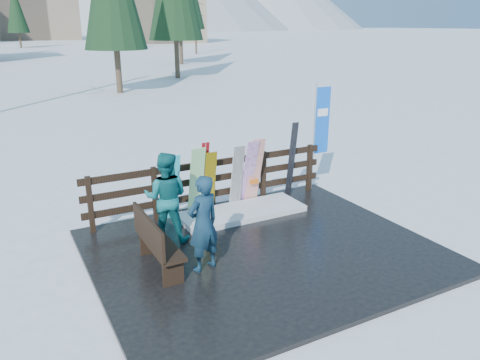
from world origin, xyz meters
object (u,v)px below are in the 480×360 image
rental_flag (320,125)px  person_back (166,197)px  snowboard_3 (249,173)px  snowboard_0 (172,188)px  snowboard_4 (237,177)px  snowboard_2 (210,183)px  snowboard_1 (196,182)px  person_front (203,224)px  snowboard_5 (255,172)px  bench (155,241)px

rental_flag → person_back: size_ratio=1.51×
snowboard_3 → person_back: person_back is taller
person_back → rental_flag: bearing=-135.7°
snowboard_0 → snowboard_4: 1.50m
person_back → snowboard_2: bearing=-116.9°
snowboard_3 → rental_flag: bearing=7.3°
snowboard_1 → person_front: person_front is taller
snowboard_0 → snowboard_3: size_ratio=0.94×
snowboard_5 → person_back: (-2.34, -0.80, 0.08)m
person_front → person_back: size_ratio=0.96×
bench → snowboard_5: snowboard_5 is taller
snowboard_5 → person_back: bearing=-161.1°
snowboard_5 → person_front: size_ratio=0.98×
bench → snowboard_5: (2.90, 1.78, 0.27)m
snowboard_2 → snowboard_4: bearing=0.0°
snowboard_2 → snowboard_3: snowboard_3 is taller
snowboard_2 → snowboard_0: bearing=-180.0°
bench → person_back: 1.18m
snowboard_4 → rental_flag: (2.40, 0.27, 0.88)m
snowboard_2 → person_back: (-1.24, -0.80, 0.16)m
rental_flag → person_front: 4.86m
snowboard_0 → snowboard_4: bearing=0.0°
bench → snowboard_4: size_ratio=1.02×
bench → snowboard_4: 3.04m
snowboard_5 → snowboard_4: bearing=180.0°
bench → snowboard_3: size_ratio=0.94×
bench → snowboard_4: snowboard_4 is taller
snowboard_1 → snowboard_4: 0.96m
snowboard_2 → rental_flag: bearing=5.0°
snowboard_3 → person_back: size_ratio=0.93×
snowboard_1 → rental_flag: bearing=4.6°
bench → snowboard_0: size_ratio=1.00×
snowboard_0 → snowboard_2: size_ratio=1.05×
snowboard_3 → snowboard_5: snowboard_5 is taller
snowboard_4 → person_front: person_front is taller
snowboard_2 → snowboard_3: 0.95m
snowboard_0 → rental_flag: 4.00m
bench → snowboard_4: (2.45, 1.78, 0.21)m
snowboard_2 → bench: bearing=-135.3°
snowboard_3 → snowboard_4: size_ratio=1.09×
snowboard_0 → snowboard_3: 1.79m
snowboard_0 → snowboard_1: bearing=0.0°
snowboard_0 → snowboard_1: snowboard_1 is taller
bench → snowboard_1: bearing=50.0°
snowboard_1 → snowboard_2: 0.31m
snowboard_1 → snowboard_5: size_ratio=0.98×
snowboard_2 → person_front: bearing=-116.9°
bench → snowboard_3: bearing=33.0°
rental_flag → snowboard_2: bearing=-175.0°
person_front → person_back: person_back is taller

